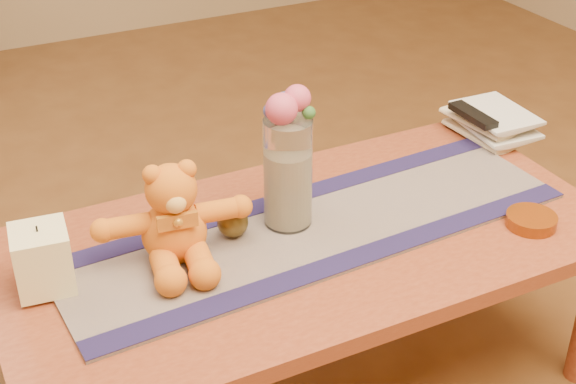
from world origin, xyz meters
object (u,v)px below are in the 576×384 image
teddy_bear (173,213)px  amber_dish (531,220)px  book_bottom (467,138)px  tv_remote (473,115)px  glass_vase (288,173)px  pillar_candle (42,259)px  bronze_ball (233,222)px

teddy_bear → amber_dish: teddy_bear is taller
book_bottom → tv_remote: size_ratio=1.39×
glass_vase → amber_dish: 0.58m
amber_dish → glass_vase: bearing=153.0°
pillar_candle → bronze_ball: (0.42, 0.00, -0.03)m
bronze_ball → book_bottom: 0.78m
glass_vase → amber_dish: glass_vase is taller
bronze_ball → book_bottom: bronze_ball is taller
pillar_candle → book_bottom: pillar_candle is taller
teddy_bear → glass_vase: glass_vase is taller
glass_vase → amber_dish: (0.50, -0.26, -0.12)m
book_bottom → tv_remote: (0.00, -0.01, 0.07)m
tv_remote → amber_dish: bearing=-109.0°
pillar_candle → amber_dish: pillar_candle is taller
glass_vase → teddy_bear: bearing=-177.6°
teddy_bear → tv_remote: (0.91, 0.16, -0.03)m
book_bottom → tv_remote: bearing=-93.0°
pillar_candle → amber_dish: size_ratio=1.15×
bronze_ball → tv_remote: bearing=10.2°
bronze_ball → teddy_bear: bearing=-173.1°
teddy_bear → glass_vase: bearing=10.5°
bronze_ball → amber_dish: size_ratio=0.61×
book_bottom → amber_dish: 0.43m
glass_vase → amber_dish: size_ratio=2.23×
bronze_ball → amber_dish: (0.64, -0.26, -0.03)m
teddy_bear → pillar_candle: (-0.28, 0.02, -0.04)m
glass_vase → book_bottom: bearing=13.7°
teddy_bear → book_bottom: size_ratio=1.44×
glass_vase → book_bottom: 0.66m
glass_vase → tv_remote: size_ratio=1.62×
teddy_bear → amber_dish: size_ratio=2.75×
bronze_ball → book_bottom: bearing=11.0°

